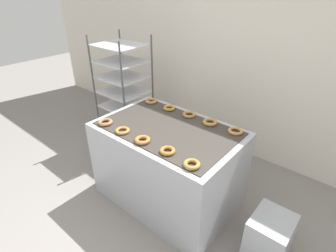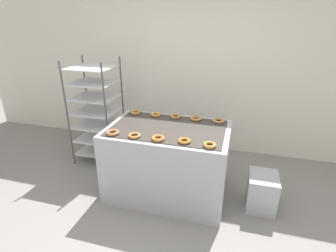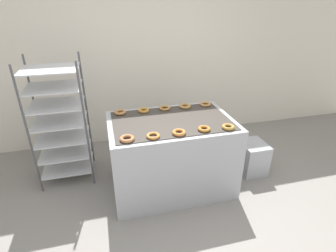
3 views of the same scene
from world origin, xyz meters
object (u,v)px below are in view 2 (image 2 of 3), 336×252
at_px(donut_far_left, 156,115).
at_px(donut_far_rightmost, 218,121).
at_px(fryer_machine, 168,161).
at_px(donut_near_leftmost, 113,133).
at_px(donut_near_rightmost, 210,145).
at_px(donut_far_right, 196,118).
at_px(donut_near_center, 158,138).
at_px(donut_near_right, 184,141).
at_px(glaze_bin, 262,192).
at_px(donut_far_center, 176,116).
at_px(donut_near_left, 134,136).
at_px(donut_far_leftmost, 136,112).
at_px(baking_rack_cart, 96,111).

bearing_deg(donut_far_left, donut_far_rightmost, 0.61).
xyz_separation_m(fryer_machine, donut_near_leftmost, (-0.54, -0.34, 0.47)).
distance_m(donut_near_rightmost, donut_far_right, 0.73).
distance_m(donut_near_center, donut_far_right, 0.73).
xyz_separation_m(donut_far_left, donut_far_right, (0.53, 0.00, 0.00)).
bearing_deg(donut_far_right, fryer_machine, -128.83).
distance_m(donut_near_leftmost, donut_near_rightmost, 1.06).
relative_size(donut_near_right, donut_far_rightmost, 0.94).
bearing_deg(donut_near_center, donut_near_rightmost, -0.77).
distance_m(glaze_bin, donut_far_left, 1.59).
relative_size(fryer_machine, donut_far_center, 10.09).
bearing_deg(donut_near_left, donut_far_leftmost, 111.22).
height_order(fryer_machine, baking_rack_cart, baking_rack_cart).
distance_m(donut_near_rightmost, donut_far_center, 0.86).
height_order(fryer_machine, donut_far_right, donut_far_right).
distance_m(donut_near_right, donut_far_left, 0.84).
height_order(fryer_machine, donut_near_leftmost, donut_near_leftmost).
height_order(glaze_bin, donut_near_rightmost, donut_near_rightmost).
bearing_deg(donut_far_leftmost, donut_near_rightmost, -32.65).
bearing_deg(glaze_bin, donut_near_rightmost, -149.08).
xyz_separation_m(donut_near_center, donut_far_right, (0.28, 0.67, -0.00)).
bearing_deg(donut_near_leftmost, donut_far_leftmost, 90.56).
bearing_deg(donut_near_rightmost, donut_far_center, 127.16).
bearing_deg(donut_near_leftmost, donut_near_center, -0.20).
distance_m(fryer_machine, glaze_bin, 1.15).
relative_size(donut_near_rightmost, donut_far_center, 0.96).
distance_m(donut_near_right, donut_far_center, 0.71).
distance_m(donut_near_leftmost, donut_near_left, 0.26).
relative_size(baking_rack_cart, donut_far_center, 11.10).
xyz_separation_m(baking_rack_cart, donut_far_leftmost, (0.71, -0.20, 0.12)).
height_order(donut_near_left, donut_near_right, donut_near_right).
height_order(baking_rack_cart, donut_far_right, baking_rack_cart).
height_order(donut_far_left, donut_far_right, donut_far_right).
bearing_deg(donut_far_left, donut_near_right, -51.35).
distance_m(donut_near_left, donut_near_center, 0.27).
height_order(fryer_machine, donut_near_center, donut_near_center).
bearing_deg(donut_far_center, donut_far_left, -178.22).
bearing_deg(fryer_machine, donut_far_leftmost, 147.97).
bearing_deg(donut_far_left, donut_near_left, -91.66).
bearing_deg(fryer_machine, donut_far_rightmost, 31.99).
xyz_separation_m(glaze_bin, donut_far_rightmost, (-0.58, 0.33, 0.70)).
relative_size(donut_near_right, donut_near_rightmost, 0.98).
bearing_deg(donut_near_rightmost, fryer_machine, 146.72).
height_order(donut_near_right, donut_near_rightmost, donut_near_rightmost).
bearing_deg(fryer_machine, donut_far_left, 127.99).
relative_size(fryer_machine, donut_far_rightmost, 10.09).
relative_size(glaze_bin, donut_near_right, 3.23).
height_order(donut_near_left, donut_far_rightmost, same).
bearing_deg(donut_near_leftmost, donut_far_center, 51.32).
bearing_deg(donut_near_leftmost, baking_rack_cart, 129.50).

